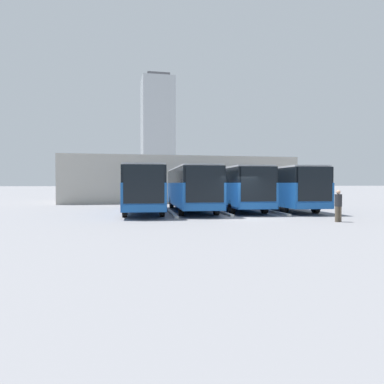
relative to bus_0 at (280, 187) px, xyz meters
The scene contains 11 objects.
ground_plane 8.16m from the bus_0, 47.44° to the left, with size 600.00×600.00×0.00m, color gray.
bus_0 is the anchor object (origin of this frame).
curb_divider_0 3.06m from the bus_0, 44.35° to the left, with size 0.24×7.84×0.15m, color #B2B2AD.
bus_1 3.62m from the bus_0, ahead, with size 3.53×12.02×3.26m.
curb_divider_1 5.80m from the bus_0, 13.08° to the left, with size 0.24×7.84×0.15m, color #B2B2AD.
bus_2 7.18m from the bus_0, ahead, with size 3.53×12.02×3.26m.
curb_divider_2 9.31m from the bus_0, 11.25° to the left, with size 0.24×7.84×0.15m, color #B2B2AD.
bus_3 10.77m from the bus_0, ahead, with size 3.53×12.02×3.26m.
pedestrian 9.34m from the bus_0, 83.20° to the left, with size 0.45×0.45×1.72m.
station_building 18.25m from the bus_0, 72.84° to the right, with size 25.52×15.81×5.02m.
office_tower 230.37m from the bus_0, 94.97° to the right, with size 21.35×21.35×75.80m.
Camera 1 is at (7.79, 21.24, 2.06)m, focal length 35.00 mm.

